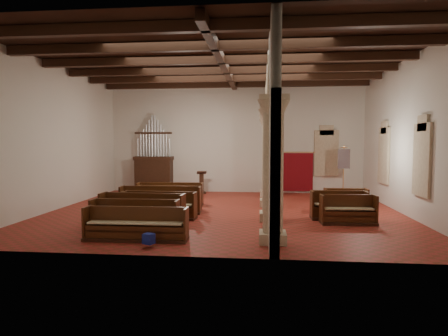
% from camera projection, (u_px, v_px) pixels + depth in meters
% --- Properties ---
extents(floor, '(14.00, 14.00, 0.00)m').
position_uv_depth(floor, '(224.00, 212.00, 15.09)').
color(floor, maroon).
rests_on(floor, ground).
extents(ceiling, '(14.00, 14.00, 0.00)m').
position_uv_depth(ceiling, '(224.00, 61.00, 14.68)').
color(ceiling, black).
rests_on(ceiling, wall_back).
extents(wall_back, '(14.00, 0.02, 6.00)m').
position_uv_depth(wall_back, '(235.00, 139.00, 20.84)').
color(wall_back, silver).
rests_on(wall_back, floor).
extents(wall_front, '(14.00, 0.02, 6.00)m').
position_uv_depth(wall_front, '(200.00, 134.00, 8.93)').
color(wall_front, silver).
rests_on(wall_front, floor).
extents(wall_left, '(0.02, 12.00, 6.00)m').
position_uv_depth(wall_left, '(57.00, 137.00, 15.57)').
color(wall_left, silver).
rests_on(wall_left, floor).
extents(wall_right, '(0.02, 12.00, 6.00)m').
position_uv_depth(wall_right, '(407.00, 137.00, 14.20)').
color(wall_right, silver).
rests_on(wall_right, floor).
extents(ceiling_beams, '(13.80, 11.80, 0.30)m').
position_uv_depth(ceiling_beams, '(224.00, 65.00, 14.69)').
color(ceiling_beams, '#331A10').
rests_on(ceiling_beams, wall_back).
extents(arcade, '(0.90, 11.90, 6.00)m').
position_uv_depth(arcade, '(270.00, 123.00, 14.67)').
color(arcade, beige).
rests_on(arcade, floor).
extents(window_right_a, '(0.03, 1.00, 2.20)m').
position_uv_depth(window_right_a, '(423.00, 160.00, 12.77)').
color(window_right_a, '#387E66').
rests_on(window_right_a, wall_right).
extents(window_right_b, '(0.03, 1.00, 2.20)m').
position_uv_depth(window_right_b, '(385.00, 156.00, 16.74)').
color(window_right_b, '#387E66').
rests_on(window_right_b, wall_right).
extents(window_back, '(1.00, 0.03, 2.20)m').
position_uv_depth(window_back, '(326.00, 153.00, 20.39)').
color(window_back, '#387E66').
rests_on(window_back, wall_back).
extents(pipe_organ, '(2.10, 0.85, 4.40)m').
position_uv_depth(pipe_organ, '(154.00, 168.00, 20.90)').
color(pipe_organ, '#331A10').
rests_on(pipe_organ, floor).
extents(lectern, '(0.59, 0.61, 1.25)m').
position_uv_depth(lectern, '(201.00, 184.00, 20.37)').
color(lectern, '#351D11').
rests_on(lectern, floor).
extents(dossal_curtain, '(1.80, 0.07, 2.17)m').
position_uv_depth(dossal_curtain, '(298.00, 172.00, 20.55)').
color(dossal_curtain, maroon).
rests_on(dossal_curtain, floor).
extents(processional_banner, '(0.60, 0.77, 2.65)m').
position_uv_depth(processional_banner, '(343.00, 183.00, 18.18)').
color(processional_banner, '#331A10').
rests_on(processional_banner, floor).
extents(hymnal_box_a, '(0.34, 0.31, 0.28)m').
position_uv_depth(hymnal_box_a, '(149.00, 239.00, 9.95)').
color(hymnal_box_a, navy).
rests_on(hymnal_box_a, floor).
extents(hymnal_box_b, '(0.40, 0.34, 0.36)m').
position_uv_depth(hymnal_box_b, '(182.00, 220.00, 12.16)').
color(hymnal_box_b, navy).
rests_on(hymnal_box_b, floor).
extents(hymnal_box_c, '(0.40, 0.33, 0.37)m').
position_uv_depth(hymnal_box_c, '(195.00, 203.00, 15.51)').
color(hymnal_box_c, '#161B99').
rests_on(hymnal_box_c, floor).
extents(tube_heater_a, '(1.11, 0.12, 0.11)m').
position_uv_depth(tube_heater_a, '(126.00, 227.00, 11.64)').
color(tube_heater_a, white).
rests_on(tube_heater_a, floor).
extents(tube_heater_b, '(0.95, 0.38, 0.10)m').
position_uv_depth(tube_heater_b, '(148.00, 222.00, 12.33)').
color(tube_heater_b, silver).
rests_on(tube_heater_b, floor).
extents(nave_pew_0, '(2.99, 0.67, 0.95)m').
position_uv_depth(nave_pew_0, '(136.00, 229.00, 10.69)').
color(nave_pew_0, '#331A10').
rests_on(nave_pew_0, floor).
extents(nave_pew_1, '(2.77, 0.69, 1.01)m').
position_uv_depth(nave_pew_1, '(135.00, 221.00, 11.73)').
color(nave_pew_1, '#331A10').
rests_on(nave_pew_1, floor).
extents(nave_pew_2, '(2.93, 0.88, 1.07)m').
position_uv_depth(nave_pew_2, '(142.00, 215.00, 12.64)').
color(nave_pew_2, '#331A10').
rests_on(nave_pew_2, floor).
extents(nave_pew_3, '(2.78, 0.81, 0.99)m').
position_uv_depth(nave_pew_3, '(159.00, 210.00, 13.75)').
color(nave_pew_3, '#331A10').
rests_on(nave_pew_3, floor).
extents(nave_pew_4, '(3.20, 0.87, 1.06)m').
position_uv_depth(nave_pew_4, '(161.00, 204.00, 14.77)').
color(nave_pew_4, '#331A10').
rests_on(nave_pew_4, floor).
extents(nave_pew_5, '(2.67, 0.69, 0.98)m').
position_uv_depth(nave_pew_5, '(169.00, 202.00, 15.56)').
color(nave_pew_5, '#331A10').
rests_on(nave_pew_5, floor).
extents(nave_pew_6, '(2.96, 0.80, 1.00)m').
position_uv_depth(nave_pew_6, '(170.00, 198.00, 16.63)').
color(nave_pew_6, '#331A10').
rests_on(nave_pew_6, floor).
extents(aisle_pew_0, '(1.89, 0.75, 1.00)m').
position_uv_depth(aisle_pew_0, '(348.00, 214.00, 12.81)').
color(aisle_pew_0, '#331A10').
rests_on(aisle_pew_0, floor).
extents(aisle_pew_1, '(2.00, 0.73, 1.03)m').
position_uv_depth(aisle_pew_1, '(339.00, 210.00, 13.58)').
color(aisle_pew_1, '#331A10').
rests_on(aisle_pew_1, floor).
extents(aisle_pew_2, '(1.69, 0.67, 0.95)m').
position_uv_depth(aisle_pew_2, '(346.00, 204.00, 14.92)').
color(aisle_pew_2, '#331A10').
rests_on(aisle_pew_2, floor).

